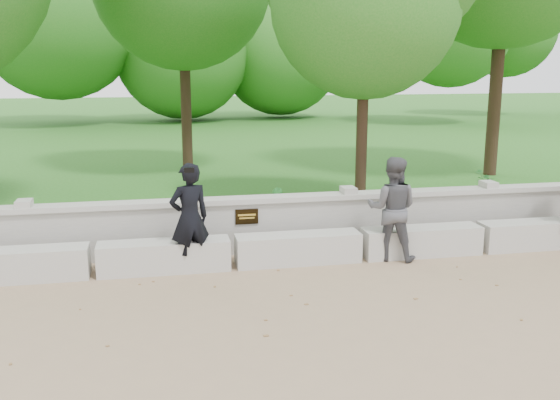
{
  "coord_description": "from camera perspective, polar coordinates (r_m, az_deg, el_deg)",
  "views": [
    {
      "loc": [
        -1.06,
        -6.94,
        2.98
      ],
      "look_at": [
        0.73,
        1.95,
        0.98
      ],
      "focal_mm": 40.0,
      "sensor_mm": 36.0,
      "label": 1
    }
  ],
  "objects": [
    {
      "name": "shrub_c",
      "position": [
        13.52,
        18.4,
        1.37
      ],
      "size": [
        0.67,
        0.65,
        0.57
      ],
      "primitive_type": "imported",
      "rotation": [
        0.0,
        0.0,
        3.73
      ],
      "color": "#256F2B",
      "rests_on": "lawn"
    },
    {
      "name": "visitor_left",
      "position": [
        9.67,
        10.21,
        -0.78
      ],
      "size": [
        0.96,
        0.88,
        1.6
      ],
      "color": "#48494E",
      "rests_on": "ground"
    },
    {
      "name": "ground",
      "position": [
        7.63,
        -2.53,
        -10.56
      ],
      "size": [
        80.0,
        80.0,
        0.0
      ],
      "primitive_type": "plane",
      "color": "#917759",
      "rests_on": "ground"
    },
    {
      "name": "concrete_bench",
      "position": [
        9.32,
        -4.35,
        -4.79
      ],
      "size": [
        11.9,
        0.45,
        0.45
      ],
      "color": "#B5B3AB",
      "rests_on": "ground"
    },
    {
      "name": "lawn",
      "position": [
        21.16,
        -8.43,
        4.54
      ],
      "size": [
        40.0,
        22.0,
        0.25
      ],
      "primitive_type": "cube",
      "color": "#245715",
      "rests_on": "ground"
    },
    {
      "name": "parapet_wall",
      "position": [
        9.92,
        -4.88,
        -2.29
      ],
      "size": [
        12.5,
        0.35,
        0.9
      ],
      "color": "#AAA8A1",
      "rests_on": "ground"
    },
    {
      "name": "man_main",
      "position": [
        9.01,
        -8.28,
        -1.66
      ],
      "size": [
        0.68,
        0.62,
        1.61
      ],
      "color": "black",
      "rests_on": "ground"
    },
    {
      "name": "shrub_b",
      "position": [
        11.23,
        -0.39,
        -0.24
      ],
      "size": [
        0.27,
        0.32,
        0.53
      ],
      "primitive_type": "imported",
      "rotation": [
        0.0,
        0.0,
        1.7
      ],
      "color": "#256F2B",
      "rests_on": "lawn"
    }
  ]
}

